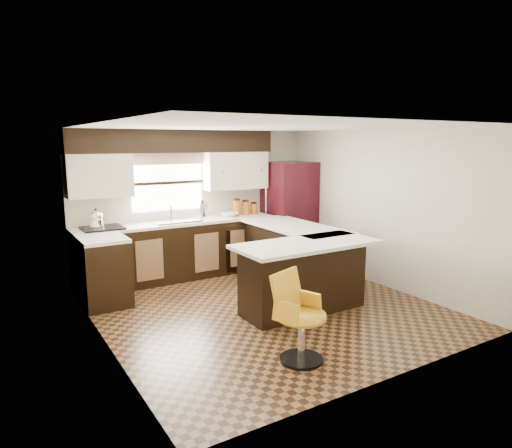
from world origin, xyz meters
TOP-DOWN VIEW (x-y plane):
  - floor at (0.00, 0.00)m, footprint 4.40×4.40m
  - ceiling at (0.00, 0.00)m, footprint 4.40×4.40m
  - wall_back at (0.00, 2.20)m, footprint 4.40×0.00m
  - wall_front at (0.00, -2.20)m, footprint 4.40×0.00m
  - wall_left at (-2.10, 0.00)m, footprint 0.00×4.40m
  - wall_right at (2.10, 0.00)m, footprint 0.00×4.40m
  - base_cab_back at (-0.45, 1.90)m, footprint 3.30×0.60m
  - base_cab_left at (-1.80, 1.25)m, footprint 0.60×0.70m
  - counter_back at (-0.45, 1.90)m, footprint 3.30×0.60m
  - counter_left at (-1.80, 1.25)m, footprint 0.60×0.70m
  - soffit at (-0.40, 2.03)m, footprint 3.40×0.35m
  - upper_cab_left at (-1.62, 2.03)m, footprint 0.94×0.35m
  - upper_cab_right at (0.68, 2.03)m, footprint 1.14×0.35m
  - window_pane at (-0.50, 2.18)m, footprint 1.20×0.02m
  - valance at (-0.50, 2.14)m, footprint 1.30×0.06m
  - sink at (-0.50, 1.88)m, footprint 0.75×0.45m
  - dishwasher at (0.55, 1.61)m, footprint 0.58×0.03m
  - cooktop at (-1.65, 1.88)m, footprint 0.58×0.50m
  - peninsula_long at (0.90, 0.62)m, footprint 0.60×1.95m
  - peninsula_return at (0.38, -0.35)m, footprint 1.65×0.60m
  - counter_pen_long at (0.95, 0.62)m, footprint 0.84×1.95m
  - counter_pen_return at (0.35, -0.44)m, footprint 1.89×0.84m
  - refrigerator at (1.68, 1.80)m, footprint 0.80×0.76m
  - bar_chair at (-0.50, -1.48)m, footprint 0.63×0.63m
  - kettle at (-1.73, 1.88)m, footprint 0.21×0.21m
  - percolator at (-0.01, 1.90)m, footprint 0.15×0.15m
  - mixing_bowl at (0.49, 1.90)m, footprint 0.31×0.31m
  - canister_large at (0.64, 1.92)m, footprint 0.13×0.13m
  - canister_med at (0.82, 1.92)m, footprint 0.14×0.14m
  - canister_small at (0.99, 1.92)m, footprint 0.12×0.12m

SIDE VIEW (x-z plane):
  - floor at x=0.00m, z-range 0.00..0.00m
  - dishwasher at x=0.55m, z-range 0.04..0.82m
  - base_cab_back at x=-0.45m, z-range 0.00..0.90m
  - base_cab_left at x=-1.80m, z-range 0.00..0.90m
  - peninsula_long at x=0.90m, z-range 0.00..0.90m
  - peninsula_return at x=0.38m, z-range 0.00..0.90m
  - bar_chair at x=-0.50m, z-range 0.00..0.92m
  - counter_back at x=-0.45m, z-range 0.90..0.94m
  - counter_left at x=-1.80m, z-range 0.90..0.94m
  - counter_pen_long at x=0.95m, z-range 0.90..0.94m
  - counter_pen_return at x=0.35m, z-range 0.90..0.94m
  - refrigerator at x=1.68m, z-range 0.00..1.86m
  - cooktop at x=-1.65m, z-range 0.94..0.97m
  - sink at x=-0.50m, z-range 0.95..0.98m
  - mixing_bowl at x=0.49m, z-range 0.95..1.01m
  - canister_small at x=0.99m, z-range 0.95..1.13m
  - canister_med at x=0.82m, z-range 0.95..1.18m
  - canister_large at x=0.64m, z-range 0.95..1.21m
  - percolator at x=-0.01m, z-range 0.95..1.23m
  - kettle at x=-1.73m, z-range 0.97..1.25m
  - wall_back at x=0.00m, z-range -1.00..3.40m
  - wall_front at x=0.00m, z-range -1.00..3.40m
  - wall_left at x=-2.10m, z-range -1.00..3.40m
  - wall_right at x=2.10m, z-range -1.00..3.40m
  - window_pane at x=-0.50m, z-range 1.10..2.00m
  - upper_cab_left at x=-1.62m, z-range 1.40..2.04m
  - upper_cab_right at x=0.68m, z-range 1.40..2.04m
  - valance at x=-0.50m, z-range 1.85..2.03m
  - soffit at x=-0.40m, z-range 2.04..2.40m
  - ceiling at x=0.00m, z-range 2.40..2.40m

